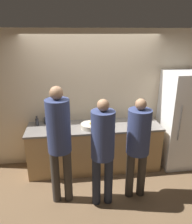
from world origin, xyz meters
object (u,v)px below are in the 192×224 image
(fruit_bowl, at_px, (90,126))
(person_right, at_px, (138,141))
(refrigerator, at_px, (180,120))
(cup_yellow, at_px, (60,124))
(person_center, at_px, (103,145))
(bottle_dark, at_px, (37,122))
(person_left, at_px, (59,137))
(utensil_crock, at_px, (47,120))
(bottle_green, at_px, (109,116))

(fruit_bowl, bearing_deg, person_right, -50.31)
(refrigerator, bearing_deg, fruit_bowl, -177.44)
(person_right, relative_size, cup_yellow, 21.90)
(person_right, height_order, cup_yellow, person_right)
(person_center, distance_m, bottle_dark, 1.56)
(person_left, xyz_separation_m, utensil_crock, (-0.28, 1.07, -0.15))
(person_left, height_order, fruit_bowl, person_left)
(refrigerator, bearing_deg, bottle_green, 168.38)
(refrigerator, distance_m, person_left, 2.43)
(fruit_bowl, height_order, utensil_crock, utensil_crock)
(person_center, bearing_deg, person_right, 10.16)
(bottle_dark, bearing_deg, cup_yellow, -14.14)
(fruit_bowl, bearing_deg, refrigerator, 2.56)
(person_right, height_order, bottle_green, person_right)
(bottle_green, xyz_separation_m, cup_yellow, (-0.96, -0.20, -0.04))
(bottle_green, height_order, cup_yellow, bottle_green)
(person_right, relative_size, utensil_crock, 6.02)
(person_left, height_order, cup_yellow, person_left)
(refrigerator, xyz_separation_m, person_left, (-2.28, -0.82, 0.18))
(person_center, bearing_deg, bottle_green, 75.54)
(refrigerator, height_order, bottle_dark, refrigerator)
(person_right, bearing_deg, utensil_crock, 142.54)
(cup_yellow, bearing_deg, refrigerator, -1.93)
(person_left, height_order, utensil_crock, person_left)
(utensil_crock, distance_m, bottle_dark, 0.18)
(person_center, height_order, utensil_crock, person_center)
(utensil_crock, height_order, bottle_dark, utensil_crock)
(refrigerator, xyz_separation_m, fruit_bowl, (-1.75, -0.08, 0.01))
(refrigerator, bearing_deg, utensil_crock, 174.33)
(person_center, relative_size, bottle_dark, 9.64)
(person_center, xyz_separation_m, fruit_bowl, (-0.09, 0.87, -0.07))
(person_right, height_order, bottle_dark, person_right)
(person_right, distance_m, cup_yellow, 1.52)
(utensil_crock, bearing_deg, refrigerator, -5.67)
(fruit_bowl, distance_m, bottle_green, 0.54)
(bottle_dark, bearing_deg, refrigerator, -3.85)
(refrigerator, bearing_deg, cup_yellow, 178.07)
(utensil_crock, height_order, cup_yellow, utensil_crock)
(refrigerator, relative_size, fruit_bowl, 5.41)
(bottle_green, bearing_deg, person_center, -104.46)
(bottle_dark, relative_size, cup_yellow, 2.33)
(fruit_bowl, height_order, cup_yellow, fruit_bowl)
(person_center, distance_m, person_right, 0.56)
(bottle_dark, bearing_deg, bottle_green, 3.88)
(fruit_bowl, relative_size, cup_yellow, 4.56)
(person_left, xyz_separation_m, person_center, (0.61, -0.13, -0.10))
(utensil_crock, bearing_deg, fruit_bowl, -22.50)
(fruit_bowl, relative_size, bottle_dark, 1.95)
(person_left, bearing_deg, refrigerator, 19.82)
(person_left, distance_m, person_center, 0.64)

